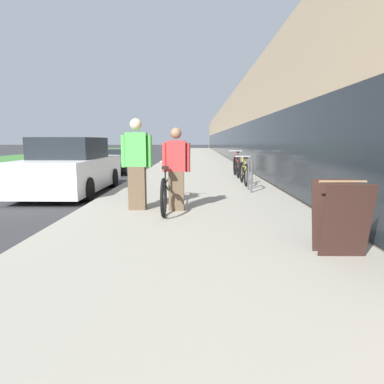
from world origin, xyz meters
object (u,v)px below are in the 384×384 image
at_px(sandwich_board_sign, 340,217).
at_px(vintage_roadster_curbside, 117,163).
at_px(cruiser_bike_farthest, 237,162).
at_px(cruiser_bike_nearest, 244,173).
at_px(bike_rack_hoop, 250,172).
at_px(parked_sedan_curbside, 71,168).
at_px(tandem_bicycle, 168,188).
at_px(person_bystander, 137,164).
at_px(person_rider, 176,169).
at_px(cruiser_bike_middle, 237,166).

height_order(sandwich_board_sign, vintage_roadster_curbside, vintage_roadster_curbside).
bearing_deg(cruiser_bike_farthest, cruiser_bike_nearest, -93.85).
xyz_separation_m(bike_rack_hoop, parked_sedan_curbside, (-5.03, 0.49, 0.07)).
bearing_deg(tandem_bicycle, person_bystander, -155.29).
height_order(person_rider, person_bystander, person_bystander).
bearing_deg(cruiser_bike_farthest, person_bystander, -108.86).
bearing_deg(person_rider, parked_sedan_curbside, 136.09).
height_order(tandem_bicycle, bike_rack_hoop, tandem_bicycle).
bearing_deg(person_rider, cruiser_bike_farthest, 75.99).
height_order(person_bystander, cruiser_bike_nearest, person_bystander).
bearing_deg(person_bystander, cruiser_bike_middle, 66.91).
distance_m(person_rider, cruiser_bike_farthest, 9.05).
bearing_deg(person_rider, cruiser_bike_middle, 73.36).
relative_size(parked_sedan_curbside, vintage_roadster_curbside, 1.13).
bearing_deg(bike_rack_hoop, vintage_roadster_curbside, 128.14).
xyz_separation_m(tandem_bicycle, vintage_roadster_curbside, (-3.08, 8.74, -0.05)).
bearing_deg(person_bystander, vintage_roadster_curbside, 105.44).
relative_size(tandem_bicycle, person_bystander, 1.52).
bearing_deg(cruiser_bike_farthest, tandem_bicycle, -105.77).
xyz_separation_m(tandem_bicycle, person_rider, (0.19, -0.35, 0.43)).
height_order(person_bystander, cruiser_bike_farthest, person_bystander).
relative_size(bike_rack_hoop, sandwich_board_sign, 0.94).
distance_m(sandwich_board_sign, vintage_roadster_curbside, 12.87).
xyz_separation_m(person_bystander, cruiser_bike_farthest, (2.97, 8.70, -0.52)).
bearing_deg(cruiser_bike_nearest, person_bystander, -123.83).
height_order(cruiser_bike_middle, vintage_roadster_curbside, cruiser_bike_middle).
distance_m(person_rider, cruiser_bike_middle, 6.68).
bearing_deg(bike_rack_hoop, cruiser_bike_nearest, 88.77).
distance_m(person_rider, sandwich_board_sign, 3.38).
height_order(cruiser_bike_farthest, vintage_roadster_curbside, vintage_roadster_curbside).
bearing_deg(parked_sedan_curbside, tandem_bicycle, -42.23).
bearing_deg(vintage_roadster_curbside, bike_rack_hoop, -51.86).
relative_size(person_bystander, cruiser_bike_nearest, 1.07).
height_order(cruiser_bike_middle, parked_sedan_curbside, parked_sedan_curbside).
distance_m(cruiser_bike_middle, parked_sedan_curbside, 6.08).
bearing_deg(sandwich_board_sign, cruiser_bike_nearest, 92.26).
relative_size(sandwich_board_sign, parked_sedan_curbside, 0.20).
bearing_deg(person_bystander, cruiser_bike_farthest, 71.14).
height_order(tandem_bicycle, vintage_roadster_curbside, vintage_roadster_curbside).
xyz_separation_m(tandem_bicycle, cruiser_bike_farthest, (2.38, 8.43, -0.00)).
xyz_separation_m(person_rider, cruiser_bike_middle, (1.91, 6.39, -0.40)).
relative_size(cruiser_bike_nearest, sandwich_board_sign, 1.86).
distance_m(cruiser_bike_nearest, cruiser_bike_farthest, 4.75).
bearing_deg(sandwich_board_sign, person_rider, 129.42).
xyz_separation_m(person_bystander, sandwich_board_sign, (2.91, -2.67, -0.45)).
bearing_deg(sandwich_board_sign, tandem_bicycle, 128.29).
distance_m(cruiser_bike_middle, sandwich_board_sign, 8.98).
bearing_deg(tandem_bicycle, parked_sedan_curbside, 137.77).
relative_size(tandem_bicycle, cruiser_bike_middle, 1.47).
bearing_deg(person_bystander, cruiser_bike_nearest, 56.17).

